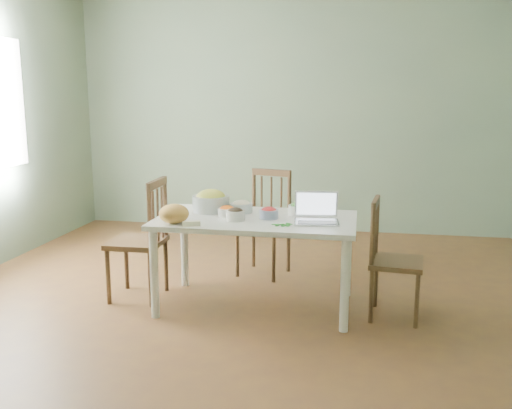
% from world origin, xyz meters
% --- Properties ---
extents(floor, '(5.00, 5.00, 0.00)m').
position_xyz_m(floor, '(0.00, 0.00, 0.00)').
color(floor, '#4D2F1E').
rests_on(floor, ground).
extents(wall_back, '(5.00, 0.00, 2.70)m').
position_xyz_m(wall_back, '(0.00, 2.50, 1.35)').
color(wall_back, gray).
rests_on(wall_back, ground).
extents(wall_front, '(5.00, 0.00, 2.70)m').
position_xyz_m(wall_front, '(0.00, -2.50, 1.35)').
color(wall_front, gray).
rests_on(wall_front, ground).
extents(dining_table, '(1.46, 0.82, 0.68)m').
position_xyz_m(dining_table, '(0.07, -0.04, 0.34)').
color(dining_table, white).
rests_on(dining_table, floor).
extents(chair_far, '(0.49, 0.48, 0.92)m').
position_xyz_m(chair_far, '(-0.01, 0.73, 0.46)').
color(chair_far, '#392611').
rests_on(chair_far, floor).
extents(chair_left, '(0.41, 0.43, 0.95)m').
position_xyz_m(chair_left, '(-0.88, -0.03, 0.47)').
color(chair_left, '#392611').
rests_on(chair_left, floor).
extents(chair_right, '(0.40, 0.42, 0.86)m').
position_xyz_m(chair_right, '(1.09, -0.07, 0.43)').
color(chair_right, '#392611').
rests_on(chair_right, floor).
extents(bread_boule, '(0.25, 0.25, 0.14)m').
position_xyz_m(bread_boule, '(-0.47, -0.32, 0.75)').
color(bread_boule, '#BE9342').
rests_on(bread_boule, dining_table).
extents(butter_stick, '(0.12, 0.08, 0.03)m').
position_xyz_m(butter_stick, '(-0.32, -0.38, 0.70)').
color(butter_stick, '#FFF6C7').
rests_on(butter_stick, dining_table).
extents(bowl_squash, '(0.36, 0.36, 0.17)m').
position_xyz_m(bowl_squash, '(-0.32, 0.12, 0.77)').
color(bowl_squash, '#D4B954').
rests_on(bowl_squash, dining_table).
extents(bowl_carrot, '(0.17, 0.17, 0.08)m').
position_xyz_m(bowl_carrot, '(-0.16, -0.02, 0.72)').
color(bowl_carrot, '#E64013').
rests_on(bowl_carrot, dining_table).
extents(bowl_onion, '(0.20, 0.20, 0.09)m').
position_xyz_m(bowl_onion, '(-0.08, 0.13, 0.73)').
color(bowl_onion, '#FBEBCF').
rests_on(bowl_onion, dining_table).
extents(bowl_mushroom, '(0.15, 0.15, 0.09)m').
position_xyz_m(bowl_mushroom, '(-0.06, -0.15, 0.73)').
color(bowl_mushroom, black).
rests_on(bowl_mushroom, dining_table).
extents(bowl_redpep, '(0.15, 0.15, 0.08)m').
position_xyz_m(bowl_redpep, '(0.17, -0.04, 0.73)').
color(bowl_redpep, red).
rests_on(bowl_redpep, dining_table).
extents(bowl_broccoli, '(0.16, 0.16, 0.10)m').
position_xyz_m(bowl_broccoli, '(0.37, 0.12, 0.73)').
color(bowl_broccoli, '#0C390B').
rests_on(bowl_broccoli, dining_table).
extents(flatbread, '(0.23, 0.23, 0.02)m').
position_xyz_m(flatbread, '(0.42, 0.26, 0.69)').
color(flatbread, tan).
rests_on(flatbread, dining_table).
extents(basil_bunch, '(0.17, 0.17, 0.02)m').
position_xyz_m(basil_bunch, '(0.29, -0.24, 0.69)').
color(basil_bunch, '#225D26').
rests_on(basil_bunch, dining_table).
extents(laptop, '(0.34, 0.31, 0.21)m').
position_xyz_m(laptop, '(0.52, -0.14, 0.79)').
color(laptop, silver).
rests_on(laptop, dining_table).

